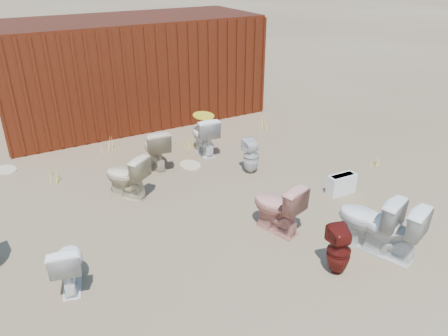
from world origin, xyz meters
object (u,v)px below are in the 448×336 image
shipping_container (131,70)px  toilet_back_e (251,156)px  toilet_front_c (368,220)px  toilet_front_maroon (339,251)px  toilet_back_beige_right (156,148)px  toilet_front_e (391,229)px  toilet_front_a (68,264)px  toilet_back_beige_left (126,176)px  loose_tank (341,184)px  toilet_back_yellowlid (204,135)px  toilet_front_pink (277,207)px

shipping_container → toilet_back_e: (0.90, -4.02, -0.87)m
toilet_front_c → toilet_back_e: toilet_front_c is taller
toilet_front_maroon → toilet_back_e: toilet_front_maroon is taller
toilet_back_beige_right → toilet_front_maroon: bearing=109.9°
toilet_front_c → toilet_front_e: bearing=91.7°
toilet_front_a → toilet_front_e: bearing=173.4°
toilet_front_a → toilet_back_beige_left: 2.23m
toilet_front_a → loose_tank: toilet_front_a is taller
shipping_container → toilet_back_yellowlid: size_ratio=7.50×
shipping_container → toilet_front_maroon: size_ratio=8.92×
toilet_front_c → toilet_front_e: toilet_front_c is taller
toilet_front_c → toilet_back_beige_left: 3.86m
toilet_back_beige_right → toilet_back_yellowlid: 1.12m
toilet_front_maroon → loose_tank: 2.14m
toilet_front_e → toilet_back_yellowlid: 4.30m
toilet_front_maroon → toilet_back_e: 3.03m
toilet_front_a → toilet_front_pink: bearing=-170.5°
shipping_container → toilet_back_yellowlid: 2.97m
toilet_front_e → toilet_back_e: bearing=-104.5°
toilet_back_e → loose_tank: (0.93, -1.44, -0.16)m
toilet_back_beige_left → toilet_front_maroon: bearing=83.7°
loose_tank → toilet_back_beige_right: bearing=136.5°
toilet_back_beige_left → toilet_back_yellowlid: bearing=172.0°
toilet_front_e → toilet_front_c: bearing=-88.6°
toilet_front_maroon → shipping_container: bearing=-73.0°
toilet_front_c → toilet_back_beige_left: bearing=-69.4°
toilet_front_c → toilet_back_beige_right: (-1.64, 3.78, -0.02)m
loose_tank → toilet_front_maroon: bearing=-131.4°
toilet_back_beige_left → loose_tank: (3.24, -1.66, -0.21)m
toilet_front_pink → toilet_back_beige_right: bearing=-92.1°
toilet_front_a → toilet_back_yellowlid: size_ratio=0.84×
toilet_front_c → toilet_back_yellowlid: 3.99m
toilet_front_c → shipping_container: bearing=-100.5°
toilet_front_c → toilet_back_yellowlid: (-0.54, 3.95, -0.03)m
toilet_back_beige_right → toilet_back_e: toilet_back_beige_right is taller
toilet_front_a → toilet_back_beige_right: (2.15, 2.63, 0.06)m
toilet_front_maroon → toilet_back_yellowlid: 4.19m
shipping_container → toilet_front_a: shipping_container is taller
shipping_container → loose_tank: shipping_container is taller
shipping_container → toilet_back_e: size_ratio=9.07×
toilet_front_pink → toilet_front_maroon: (0.13, -1.17, -0.07)m
shipping_container → toilet_back_beige_right: shipping_container is taller
toilet_front_pink → toilet_back_yellowlid: 3.04m
shipping_container → toilet_front_e: size_ratio=7.10×
toilet_front_c → toilet_back_beige_right: size_ratio=1.06×
toilet_front_pink → toilet_front_e: size_ratio=0.95×
toilet_front_pink → toilet_back_yellowlid: size_ratio=1.01×
shipping_container → toilet_front_pink: size_ratio=7.46×
toilet_front_maroon → toilet_back_beige_right: 4.12m
toilet_front_pink → toilet_front_c: (0.86, -0.93, 0.02)m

